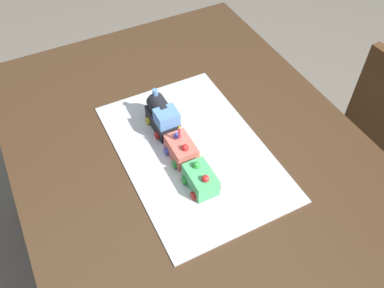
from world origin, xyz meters
name	(u,v)px	position (x,y,z in m)	size (l,w,h in m)	color
ground_plane	(194,265)	(0.00, 0.00, 0.00)	(8.00, 8.00, 0.00)	gray
dining_table	(194,176)	(0.00, 0.00, 0.63)	(1.40, 1.00, 0.74)	#4C331E
cake_board	(192,151)	(-0.01, 0.00, 0.74)	(0.60, 0.40, 0.00)	silver
cake_locomotive	(162,116)	(-0.14, -0.04, 0.79)	(0.14, 0.08, 0.12)	#232328
cake_car_flatbed_coral	(181,149)	(-0.01, -0.04, 0.77)	(0.10, 0.08, 0.07)	#F27260
cake_car_tanker_mint_green	(201,179)	(0.11, -0.04, 0.77)	(0.10, 0.08, 0.07)	#59CC7A
birthday_candle	(180,131)	(-0.02, -0.04, 0.84)	(0.01, 0.01, 0.05)	#F24C59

